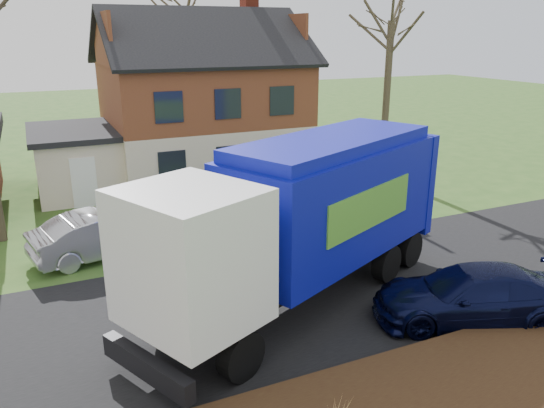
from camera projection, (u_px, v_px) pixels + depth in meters
name	position (u px, v px, depth m)	size (l,w,h in m)	color
ground	(291.00, 298.00, 14.58)	(120.00, 120.00, 0.00)	#2A4E1A
road	(291.00, 298.00, 14.58)	(80.00, 7.00, 0.02)	black
main_house	(192.00, 95.00, 25.94)	(12.95, 8.95, 9.26)	beige
garbage_truck	(307.00, 212.00, 13.83)	(10.34, 6.69, 4.35)	black
silver_sedan	(104.00, 234.00, 17.17)	(1.59, 4.56, 1.50)	#AAABB2
navy_wagon	(472.00, 295.00, 13.27)	(1.98, 4.88, 1.42)	black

